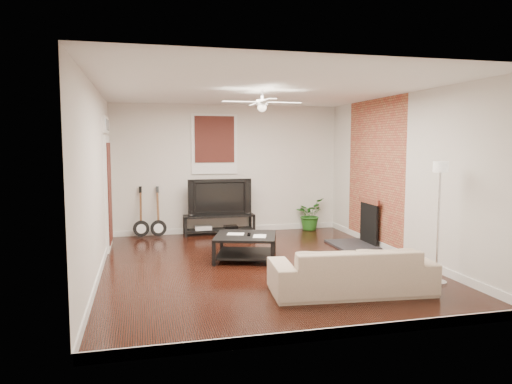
# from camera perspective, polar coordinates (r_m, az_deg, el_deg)

# --- Properties ---
(room) EXTENTS (5.01, 6.01, 2.81)m
(room) POSITION_cam_1_polar(r_m,az_deg,el_deg) (7.50, 0.72, 1.60)
(room) COLOR black
(room) RESTS_ON ground
(brick_accent) EXTENTS (0.02, 2.20, 2.80)m
(brick_accent) POSITION_cam_1_polar(r_m,az_deg,el_deg) (9.34, 14.11, 2.26)
(brick_accent) COLOR #A54735
(brick_accent) RESTS_ON floor
(fireplace) EXTENTS (0.80, 1.10, 0.92)m
(fireplace) POSITION_cam_1_polar(r_m,az_deg,el_deg) (9.31, 12.39, -3.54)
(fireplace) COLOR black
(fireplace) RESTS_ON floor
(window_back) EXTENTS (1.00, 0.06, 1.30)m
(window_back) POSITION_cam_1_polar(r_m,az_deg,el_deg) (10.34, -5.03, 5.79)
(window_back) COLOR black
(window_back) RESTS_ON wall_back
(door_left) EXTENTS (0.08, 1.00, 2.50)m
(door_left) POSITION_cam_1_polar(r_m,az_deg,el_deg) (9.19, -17.38, 1.17)
(door_left) COLOR white
(door_left) RESTS_ON wall_left
(tv_stand) EXTENTS (1.52, 0.41, 0.43)m
(tv_stand) POSITION_cam_1_polar(r_m,az_deg,el_deg) (10.30, -4.46, -3.92)
(tv_stand) COLOR black
(tv_stand) RESTS_ON floor
(tv) EXTENTS (1.36, 0.18, 0.78)m
(tv) POSITION_cam_1_polar(r_m,az_deg,el_deg) (10.24, -4.50, -0.56)
(tv) COLOR black
(tv) RESTS_ON tv_stand
(coffee_table) EXTENTS (1.25, 1.25, 0.42)m
(coffee_table) POSITION_cam_1_polar(r_m,az_deg,el_deg) (8.06, -1.27, -6.66)
(coffee_table) COLOR black
(coffee_table) RESTS_ON floor
(sofa) EXTENTS (2.17, 1.02, 0.62)m
(sofa) POSITION_cam_1_polar(r_m,az_deg,el_deg) (6.41, 11.40, -9.16)
(sofa) COLOR tan
(sofa) RESTS_ON floor
(floor_lamp) EXTENTS (0.31, 0.31, 1.72)m
(floor_lamp) POSITION_cam_1_polar(r_m,az_deg,el_deg) (7.05, 21.14, -3.49)
(floor_lamp) COLOR silver
(floor_lamp) RESTS_ON floor
(potted_plant) EXTENTS (0.84, 0.85, 0.71)m
(potted_plant) POSITION_cam_1_polar(r_m,az_deg,el_deg) (10.85, 6.46, -2.67)
(potted_plant) COLOR #23611B
(potted_plant) RESTS_ON floor
(guitar_left) EXTENTS (0.35, 0.25, 1.08)m
(guitar_left) POSITION_cam_1_polar(r_m,az_deg,el_deg) (10.09, -13.72, -2.39)
(guitar_left) COLOR black
(guitar_left) RESTS_ON floor
(guitar_right) EXTENTS (0.34, 0.25, 1.08)m
(guitar_right) POSITION_cam_1_polar(r_m,az_deg,el_deg) (10.07, -11.72, -2.36)
(guitar_right) COLOR black
(guitar_right) RESTS_ON floor
(ceiling_fan) EXTENTS (1.24, 1.24, 0.32)m
(ceiling_fan) POSITION_cam_1_polar(r_m,az_deg,el_deg) (7.51, 0.74, 10.77)
(ceiling_fan) COLOR white
(ceiling_fan) RESTS_ON ceiling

